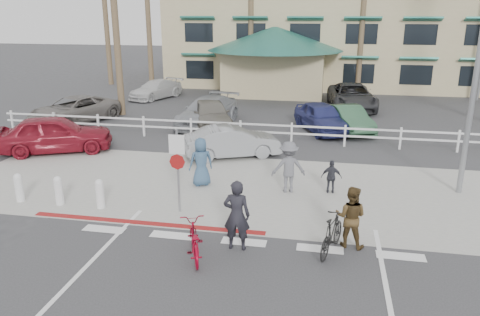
% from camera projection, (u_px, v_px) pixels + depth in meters
% --- Properties ---
extents(ground, '(140.00, 140.00, 0.00)m').
position_uv_depth(ground, '(240.00, 253.00, 11.87)').
color(ground, '#333335').
extents(bike_path, '(12.00, 16.00, 0.01)m').
position_uv_depth(bike_path, '(222.00, 299.00, 10.00)').
color(bike_path, '#333335').
rests_on(bike_path, ground).
extents(sidewalk_plaza, '(22.00, 7.00, 0.01)m').
position_uv_depth(sidewalk_plaza, '(264.00, 190.00, 16.09)').
color(sidewalk_plaza, gray).
rests_on(sidewalk_plaza, ground).
extents(cross_street, '(40.00, 5.00, 0.01)m').
position_uv_depth(cross_street, '(278.00, 156.00, 19.83)').
color(cross_street, '#333335').
rests_on(cross_street, ground).
extents(parking_lot, '(50.00, 16.00, 0.01)m').
position_uv_depth(parking_lot, '(295.00, 111.00, 28.73)').
color(parking_lot, '#333335').
rests_on(parking_lot, ground).
extents(curb_red, '(7.00, 0.25, 0.02)m').
position_uv_depth(curb_red, '(146.00, 223.00, 13.54)').
color(curb_red, maroon).
rests_on(curb_red, ground).
extents(rail_fence, '(29.40, 0.16, 1.00)m').
position_uv_depth(rail_fence, '(294.00, 133.00, 21.46)').
color(rail_fence, silver).
rests_on(rail_fence, ground).
extents(building, '(28.00, 16.00, 11.30)m').
position_uv_depth(building, '(334.00, 14.00, 38.83)').
color(building, tan).
rests_on(building, ground).
extents(sign_post, '(0.50, 0.10, 2.90)m').
position_uv_depth(sign_post, '(178.00, 167.00, 13.91)').
color(sign_post, gray).
rests_on(sign_post, ground).
extents(bollard_0, '(0.26, 0.26, 0.95)m').
position_uv_depth(bollard_0, '(100.00, 194.00, 14.47)').
color(bollard_0, silver).
rests_on(bollard_0, ground).
extents(bollard_1, '(0.26, 0.26, 0.95)m').
position_uv_depth(bollard_1, '(59.00, 191.00, 14.73)').
color(bollard_1, silver).
rests_on(bollard_1, ground).
extents(bollard_2, '(0.26, 0.26, 0.95)m').
position_uv_depth(bollard_2, '(19.00, 188.00, 14.98)').
color(bollard_2, silver).
rests_on(bollard_2, ground).
extents(streetlight_0, '(0.60, 2.00, 9.00)m').
position_uv_depth(streetlight_0, '(479.00, 58.00, 14.49)').
color(streetlight_0, gray).
rests_on(streetlight_0, ground).
extents(palm_1, '(4.00, 4.00, 13.00)m').
position_uv_depth(palm_1, '(147.00, 2.00, 35.49)').
color(palm_1, '#1D4D1F').
rests_on(palm_1, ground).
extents(palm_5, '(4.00, 4.00, 13.00)m').
position_uv_depth(palm_5, '(364.00, 1.00, 32.60)').
color(palm_5, '#1D4D1F').
rests_on(palm_5, ground).
extents(palm_10, '(4.00, 4.00, 12.00)m').
position_uv_depth(palm_10, '(114.00, 9.00, 25.92)').
color(palm_10, '#1D4D1F').
rests_on(palm_10, ground).
extents(bike_red, '(1.18, 1.84, 0.91)m').
position_uv_depth(bike_red, '(194.00, 240.00, 11.57)').
color(bike_red, maroon).
rests_on(bike_red, ground).
extents(rider_red, '(0.70, 0.47, 1.88)m').
position_uv_depth(rider_red, '(237.00, 215.00, 11.84)').
color(rider_red, black).
rests_on(rider_red, ground).
extents(bike_black, '(0.96, 1.76, 1.02)m').
position_uv_depth(bike_black, '(332.00, 234.00, 11.78)').
color(bike_black, black).
rests_on(bike_black, ground).
extents(rider_black, '(0.92, 0.79, 1.65)m').
position_uv_depth(rider_black, '(351.00, 217.00, 12.02)').
color(rider_black, '#4A371C').
rests_on(rider_black, ground).
extents(pedestrian_a, '(1.27, 0.92, 1.77)m').
position_uv_depth(pedestrian_a, '(289.00, 167.00, 15.66)').
color(pedestrian_a, '#5D5D64').
rests_on(pedestrian_a, ground).
extents(pedestrian_child, '(0.68, 0.28, 1.15)m').
position_uv_depth(pedestrian_child, '(331.00, 177.00, 15.64)').
color(pedestrian_child, '#2D2E36').
rests_on(pedestrian_child, ground).
extents(pedestrian_b, '(1.00, 0.89, 1.72)m').
position_uv_depth(pedestrian_b, '(201.00, 162.00, 16.26)').
color(pedestrian_b, '#34516F').
rests_on(pedestrian_b, ground).
extents(car_white_sedan, '(4.20, 2.90, 1.31)m').
position_uv_depth(car_white_sedan, '(232.00, 142.00, 19.53)').
color(car_white_sedan, gray).
rests_on(car_white_sedan, ground).
extents(car_red_compact, '(5.11, 3.72, 1.62)m').
position_uv_depth(car_red_compact, '(55.00, 134.00, 20.18)').
color(car_red_compact, maroon).
rests_on(car_red_compact, ground).
extents(lot_car_0, '(4.16, 5.64, 1.42)m').
position_uv_depth(lot_car_0, '(74.00, 110.00, 25.52)').
color(lot_car_0, slate).
rests_on(lot_car_0, ground).
extents(lot_car_1, '(2.88, 5.38, 1.48)m').
position_uv_depth(lot_car_1, '(208.00, 112.00, 24.95)').
color(lot_car_1, gray).
rests_on(lot_car_1, ground).
extents(lot_car_2, '(3.35, 4.63, 1.46)m').
position_uv_depth(lot_car_2, '(322.00, 117.00, 23.69)').
color(lot_car_2, navy).
rests_on(lot_car_2, ground).
extents(lot_car_3, '(2.71, 4.18, 1.30)m').
position_uv_depth(lot_car_3, '(349.00, 119.00, 23.68)').
color(lot_car_3, '#30573C').
rests_on(lot_car_3, ground).
extents(lot_car_4, '(3.26, 4.70, 1.26)m').
position_uv_depth(lot_car_4, '(156.00, 89.00, 32.62)').
color(lot_car_4, silver).
rests_on(lot_car_4, ground).
extents(lot_car_5, '(3.20, 5.84, 1.55)m').
position_uv_depth(lot_car_5, '(352.00, 96.00, 29.14)').
color(lot_car_5, '#2E2E31').
rests_on(lot_car_5, ground).
extents(lot_car_6, '(3.47, 4.90, 1.55)m').
position_uv_depth(lot_car_6, '(211.00, 114.00, 24.27)').
color(lot_car_6, slate).
rests_on(lot_car_6, ground).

